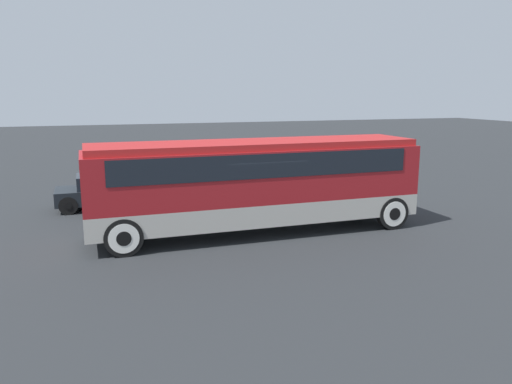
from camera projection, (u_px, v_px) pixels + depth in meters
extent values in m
plane|color=#26282B|center=(256.00, 232.00, 16.53)|extent=(120.00, 120.00, 0.00)
cube|color=#B7B2A8|center=(256.00, 208.00, 16.37)|extent=(10.75, 2.43, 0.70)
cube|color=maroon|center=(256.00, 173.00, 16.14)|extent=(10.75, 2.43, 1.64)
cube|color=black|center=(256.00, 161.00, 16.06)|extent=(9.46, 2.47, 0.74)
cube|color=#B21E1E|center=(256.00, 145.00, 15.96)|extent=(10.53, 2.24, 0.22)
cube|color=maroon|center=(394.00, 172.00, 17.86)|extent=(0.36, 2.33, 1.87)
cylinder|color=black|center=(392.00, 213.00, 16.84)|extent=(1.10, 0.28, 1.10)
cylinder|color=silver|center=(392.00, 213.00, 16.84)|extent=(0.86, 0.30, 0.86)
cylinder|color=black|center=(392.00, 213.00, 16.84)|extent=(0.42, 0.32, 0.42)
cylinder|color=black|center=(358.00, 200.00, 18.89)|extent=(1.10, 0.28, 1.10)
cylinder|color=silver|center=(358.00, 200.00, 18.89)|extent=(0.86, 0.30, 0.86)
cylinder|color=black|center=(358.00, 200.00, 18.89)|extent=(0.42, 0.32, 0.42)
cylinder|color=black|center=(123.00, 237.00, 14.01)|extent=(1.10, 0.28, 1.10)
cylinder|color=silver|center=(123.00, 237.00, 14.01)|extent=(0.86, 0.30, 0.86)
cylinder|color=black|center=(123.00, 237.00, 14.01)|extent=(0.42, 0.32, 0.42)
cylinder|color=black|center=(118.00, 219.00, 16.06)|extent=(1.10, 0.28, 1.10)
cylinder|color=silver|center=(118.00, 219.00, 16.06)|extent=(0.86, 0.30, 0.86)
cylinder|color=black|center=(118.00, 219.00, 16.06)|extent=(0.42, 0.32, 0.42)
cube|color=#7A6B5B|center=(171.00, 176.00, 24.24)|extent=(4.08, 1.81, 0.65)
cube|color=black|center=(168.00, 164.00, 24.07)|extent=(2.12, 1.63, 0.55)
cylinder|color=black|center=(207.00, 182.00, 24.04)|extent=(0.65, 0.22, 0.65)
cylinder|color=black|center=(207.00, 182.00, 24.04)|extent=(0.25, 0.26, 0.25)
cylinder|color=black|center=(200.00, 176.00, 25.55)|extent=(0.65, 0.22, 0.65)
cylinder|color=black|center=(200.00, 176.00, 25.55)|extent=(0.25, 0.26, 0.25)
cylinder|color=black|center=(140.00, 186.00, 23.02)|extent=(0.65, 0.22, 0.65)
cylinder|color=black|center=(140.00, 186.00, 23.02)|extent=(0.25, 0.26, 0.25)
cylinder|color=black|center=(137.00, 180.00, 24.53)|extent=(0.65, 0.22, 0.65)
cylinder|color=black|center=(137.00, 180.00, 24.53)|extent=(0.25, 0.26, 0.25)
cube|color=black|center=(110.00, 194.00, 20.05)|extent=(4.15, 1.74, 0.57)
cube|color=black|center=(105.00, 181.00, 19.89)|extent=(2.16, 1.56, 0.52)
cylinder|color=black|center=(153.00, 200.00, 19.87)|extent=(0.69, 0.22, 0.69)
cylinder|color=black|center=(153.00, 200.00, 19.87)|extent=(0.26, 0.26, 0.26)
cylinder|color=black|center=(148.00, 193.00, 21.32)|extent=(0.69, 0.22, 0.69)
cylinder|color=black|center=(148.00, 193.00, 21.32)|extent=(0.26, 0.26, 0.26)
cylinder|color=black|center=(68.00, 206.00, 18.85)|extent=(0.69, 0.22, 0.69)
cylinder|color=black|center=(68.00, 206.00, 18.85)|extent=(0.26, 0.26, 0.26)
cylinder|color=black|center=(69.00, 198.00, 20.30)|extent=(0.69, 0.22, 0.69)
cylinder|color=black|center=(69.00, 198.00, 20.30)|extent=(0.26, 0.26, 0.26)
cube|color=#2D5638|center=(254.00, 171.00, 25.63)|extent=(4.27, 1.88, 0.61)
cube|color=black|center=(251.00, 161.00, 25.47)|extent=(2.22, 1.69, 0.47)
cylinder|color=black|center=(290.00, 176.00, 25.41)|extent=(0.71, 0.22, 0.71)
cylinder|color=black|center=(290.00, 176.00, 25.41)|extent=(0.27, 0.26, 0.27)
cylinder|color=black|center=(277.00, 171.00, 26.98)|extent=(0.71, 0.22, 0.71)
cylinder|color=black|center=(277.00, 171.00, 26.98)|extent=(0.27, 0.26, 0.27)
cylinder|color=black|center=(228.00, 180.00, 24.36)|extent=(0.71, 0.22, 0.71)
cylinder|color=black|center=(228.00, 180.00, 24.36)|extent=(0.27, 0.26, 0.27)
cylinder|color=black|center=(219.00, 175.00, 25.93)|extent=(0.71, 0.22, 0.71)
cylinder|color=black|center=(219.00, 175.00, 25.93)|extent=(0.27, 0.26, 0.27)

